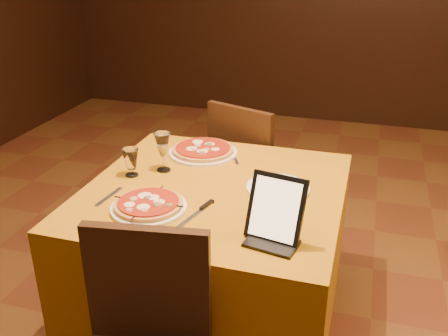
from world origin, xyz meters
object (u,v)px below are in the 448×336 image
(tablet, at_px, (276,208))
(main_table, at_px, (215,260))
(chair_main_far, at_px, (257,172))
(pizza_near, at_px, (149,206))
(wine_glass, at_px, (163,152))
(water_glass, at_px, (131,163))
(pizza_far, at_px, (203,151))

(tablet, bearing_deg, main_table, 146.59)
(chair_main_far, bearing_deg, main_table, 110.07)
(pizza_near, bearing_deg, chair_main_far, 79.96)
(chair_main_far, distance_m, pizza_near, 1.16)
(pizza_near, bearing_deg, wine_glass, 103.71)
(pizza_near, bearing_deg, tablet, -6.94)
(pizza_near, relative_size, water_glass, 2.36)
(main_table, relative_size, tablet, 4.51)
(chair_main_far, bearing_deg, wine_glass, 89.08)
(pizza_far, xyz_separation_m, water_glass, (-0.23, -0.34, 0.05))
(chair_main_far, relative_size, pizza_far, 2.64)
(pizza_far, distance_m, water_glass, 0.41)
(main_table, distance_m, pizza_near, 0.51)
(wine_glass, distance_m, water_glass, 0.15)
(pizza_far, bearing_deg, chair_main_far, 70.58)
(main_table, height_order, wine_glass, wine_glass)
(pizza_far, distance_m, tablet, 0.85)
(main_table, xyz_separation_m, pizza_near, (-0.19, -0.26, 0.39))
(pizza_near, xyz_separation_m, tablet, (0.53, -0.06, 0.10))
(main_table, relative_size, water_glass, 8.46)
(pizza_far, bearing_deg, tablet, -53.10)
(pizza_far, height_order, water_glass, water_glass)
(pizza_near, distance_m, tablet, 0.54)
(main_table, xyz_separation_m, chair_main_far, (-0.00, 0.84, 0.08))
(chair_main_far, distance_m, tablet, 1.28)
(pizza_near, xyz_separation_m, water_glass, (-0.21, 0.27, 0.05))
(pizza_far, relative_size, tablet, 1.42)
(pizza_near, xyz_separation_m, pizza_far, (0.02, 0.61, 0.00))
(wine_glass, bearing_deg, tablet, -34.70)
(chair_main_far, xyz_separation_m, pizza_far, (-0.17, -0.49, 0.31))
(tablet, bearing_deg, wine_glass, 155.92)
(wine_glass, height_order, water_glass, wine_glass)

